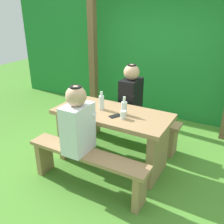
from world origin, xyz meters
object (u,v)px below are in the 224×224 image
picnic_table (112,129)px  person_white_shirt (78,122)px  bench_near (87,163)px  drinking_glass (123,115)px  person_black_coat (131,93)px  cell_phone (115,116)px  bottle_left (102,102)px  bottle_right (124,108)px  bench_far (131,123)px

picnic_table → person_white_shirt: size_ratio=1.95×
picnic_table → person_white_shirt: 0.63m
bench_near → drinking_glass: bearing=66.0°
person_black_coat → cell_phone: person_black_coat is taller
picnic_table → cell_phone: (0.09, -0.09, 0.23)m
bottle_left → person_white_shirt: bearing=-84.0°
person_black_coat → bottle_left: person_black_coat is taller
picnic_table → bottle_right: size_ratio=6.37×
bench_far → bottle_right: (0.16, -0.56, 0.47)m
picnic_table → bottle_left: bearing=176.4°
bottle_right → cell_phone: (-0.07, -0.09, -0.08)m
bench_near → bottle_right: size_ratio=6.37×
person_white_shirt → person_black_coat: 1.10m
bench_near → person_white_shirt: size_ratio=1.95×
bench_far → bottle_right: bearing=-74.0°
picnic_table → bottle_left: size_ratio=6.17×
bench_far → person_white_shirt: bearing=-94.7°
picnic_table → bottle_right: 0.35m
bench_near → cell_phone: 0.61m
cell_phone → person_white_shirt: bearing=-82.7°
picnic_table → bottle_left: bottle_left is taller
person_white_shirt → drinking_glass: bearing=56.9°
bench_far → person_white_shirt: 1.20m
person_white_shirt → bottle_right: size_ratio=3.27×
cell_phone → bench_near: bearing=-72.1°
drinking_glass → bottle_right: size_ratio=0.43×
bottle_right → cell_phone: size_ratio=1.57×
bench_near → bottle_right: 0.74m
bench_far → drinking_glass: 0.81m
person_white_shirt → cell_phone: person_white_shirt is taller
drinking_glass → person_black_coat: bearing=108.3°
bench_near → drinking_glass: 0.66m
bench_near → bottle_left: bottle_left is taller
bench_near → drinking_glass: size_ratio=14.97×
bench_near → cell_phone: size_ratio=10.00×
bench_near → cell_phone: cell_phone is taller
bench_near → bottle_right: (0.16, 0.55, 0.47)m
picnic_table → bench_near: (0.00, -0.55, -0.16)m
bench_near → bench_far: (0.00, 1.11, 0.00)m
drinking_glass → cell_phone: size_ratio=0.67×
bench_far → person_black_coat: (-0.02, -0.00, 0.46)m
person_white_shirt → person_black_coat: size_ratio=1.00×
bench_near → person_white_shirt: bearing=177.9°
person_white_shirt → person_black_coat: bearing=86.1°
person_white_shirt → bottle_right: 0.60m
bench_far → cell_phone: (0.09, -0.65, 0.39)m
person_white_shirt → cell_phone: bearing=68.1°
bench_far → bottle_left: size_ratio=6.17×
bottle_right → picnic_table: bearing=179.5°
bottle_left → bottle_right: size_ratio=1.03×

